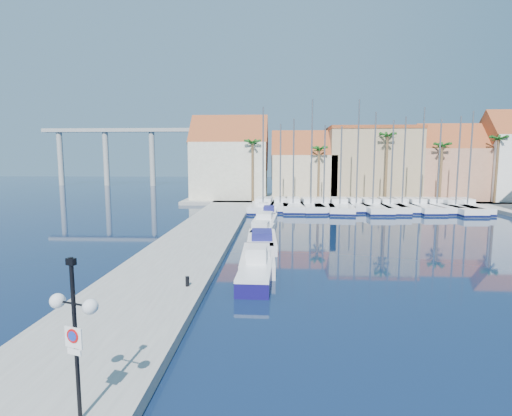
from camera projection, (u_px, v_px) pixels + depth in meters
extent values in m
plane|color=#081A32|center=(324.00, 306.00, 19.24)|extent=(260.00, 260.00, 0.00)
cube|color=gray|center=(196.00, 241.00, 33.05)|extent=(6.00, 77.00, 0.50)
cube|color=gray|center=(351.00, 199.00, 66.25)|extent=(54.00, 16.00, 0.50)
cylinder|color=black|center=(76.00, 341.00, 9.86)|extent=(0.11, 0.11, 4.23)
cylinder|color=black|center=(65.00, 302.00, 9.84)|extent=(0.52, 0.22, 0.05)
cylinder|color=black|center=(82.00, 305.00, 9.64)|extent=(0.52, 0.22, 0.05)
sphere|color=white|center=(57.00, 301.00, 9.93)|extent=(0.38, 0.38, 0.38)
sphere|color=white|center=(90.00, 307.00, 9.54)|extent=(0.38, 0.38, 0.38)
cube|color=black|center=(71.00, 262.00, 9.61)|extent=(0.26, 0.19, 0.17)
cube|color=white|center=(73.00, 338.00, 9.79)|extent=(0.51, 0.20, 0.53)
cylinder|color=red|center=(72.00, 336.00, 9.76)|extent=(0.35, 0.13, 0.36)
cylinder|color=#1933A5|center=(72.00, 336.00, 9.75)|extent=(0.24, 0.09, 0.25)
cube|color=white|center=(74.00, 352.00, 9.83)|extent=(0.41, 0.17, 0.15)
cylinder|color=black|center=(187.00, 281.00, 20.62)|extent=(0.20, 0.20, 0.51)
cube|color=#130D51|center=(255.00, 277.00, 22.66)|extent=(1.91, 5.37, 0.80)
cube|color=white|center=(255.00, 268.00, 22.59)|extent=(1.91, 5.37, 0.18)
cube|color=white|center=(257.00, 255.00, 23.59)|extent=(1.19, 1.45, 0.98)
cube|color=white|center=(258.00, 259.00, 26.51)|extent=(2.35, 6.84, 0.80)
cube|color=white|center=(258.00, 251.00, 25.75)|extent=(1.58, 2.41, 0.60)
cube|color=white|center=(262.00, 241.00, 32.18)|extent=(2.53, 7.12, 0.80)
cube|color=navy|center=(262.00, 234.00, 31.39)|extent=(1.67, 2.52, 0.60)
cube|color=white|center=(263.00, 232.00, 36.35)|extent=(2.16, 5.33, 0.80)
cube|color=white|center=(262.00, 225.00, 35.75)|extent=(1.34, 1.92, 0.60)
cube|color=white|center=(265.00, 221.00, 42.60)|extent=(2.60, 6.93, 0.80)
cube|color=white|center=(265.00, 215.00, 41.84)|extent=(1.67, 2.47, 0.60)
cube|color=white|center=(269.00, 214.00, 48.00)|extent=(1.91, 5.48, 0.80)
cube|color=navy|center=(269.00, 209.00, 47.37)|extent=(1.28, 1.94, 0.60)
cube|color=white|center=(264.00, 210.00, 51.51)|extent=(1.75, 5.28, 0.80)
cube|color=white|center=(263.00, 205.00, 50.90)|extent=(1.20, 1.85, 0.60)
cube|color=white|center=(268.00, 205.00, 57.29)|extent=(1.77, 5.45, 0.80)
cube|color=white|center=(268.00, 200.00, 56.66)|extent=(1.23, 1.91, 0.60)
cube|color=white|center=(263.00, 206.00, 54.40)|extent=(3.78, 11.67, 1.00)
cube|color=#0C123D|center=(263.00, 209.00, 54.44)|extent=(3.84, 11.73, 0.28)
cube|color=white|center=(264.00, 200.00, 55.43)|extent=(2.33, 3.58, 0.60)
cylinder|color=slate|center=(263.00, 156.00, 52.97)|extent=(0.20, 0.20, 12.71)
cube|color=white|center=(280.00, 206.00, 55.00)|extent=(3.04, 9.26, 1.00)
cube|color=#0C123D|center=(280.00, 208.00, 55.04)|extent=(3.11, 9.32, 0.28)
cube|color=white|center=(281.00, 199.00, 55.79)|extent=(1.86, 2.85, 0.60)
cylinder|color=slate|center=(280.00, 164.00, 53.82)|extent=(0.20, 0.20, 10.57)
cube|color=white|center=(293.00, 206.00, 54.58)|extent=(2.80, 10.69, 1.00)
cube|color=#0C123D|center=(293.00, 209.00, 54.62)|extent=(2.86, 10.75, 0.28)
cube|color=white|center=(293.00, 200.00, 55.54)|extent=(1.95, 3.21, 0.60)
cylinder|color=slate|center=(294.00, 161.00, 53.29)|extent=(0.20, 0.20, 11.21)
cube|color=white|center=(310.00, 207.00, 54.17)|extent=(3.50, 10.55, 1.00)
cube|color=#0C123D|center=(310.00, 209.00, 54.21)|extent=(3.57, 10.61, 0.28)
cube|color=white|center=(309.00, 200.00, 55.10)|extent=(2.13, 3.25, 0.60)
cylinder|color=slate|center=(312.00, 152.00, 52.74)|extent=(0.20, 0.20, 13.68)
cube|color=white|center=(323.00, 206.00, 54.35)|extent=(3.20, 9.85, 1.00)
cube|color=#0C123D|center=(323.00, 209.00, 54.39)|extent=(3.27, 9.92, 0.28)
cube|color=white|center=(323.00, 200.00, 55.20)|extent=(1.97, 3.03, 0.60)
cylinder|color=slate|center=(324.00, 165.00, 53.16)|extent=(0.20, 0.20, 10.39)
cube|color=white|center=(339.00, 207.00, 54.04)|extent=(4.04, 12.07, 1.00)
cube|color=#0C123D|center=(339.00, 209.00, 54.08)|extent=(4.10, 12.13, 0.28)
cube|color=white|center=(339.00, 200.00, 55.10)|extent=(2.44, 3.72, 0.60)
cylinder|color=slate|center=(341.00, 165.00, 52.75)|extent=(0.20, 0.20, 10.18)
cube|color=white|center=(355.00, 206.00, 54.54)|extent=(2.81, 8.52, 1.00)
cube|color=#0C123D|center=(355.00, 209.00, 54.58)|extent=(2.88, 8.58, 0.28)
cube|color=white|center=(354.00, 200.00, 55.27)|extent=(1.71, 2.62, 0.60)
cylinder|color=slate|center=(358.00, 152.00, 53.20)|extent=(0.20, 0.20, 13.76)
cube|color=white|center=(371.00, 207.00, 53.66)|extent=(3.15, 11.52, 1.00)
cube|color=#0C123D|center=(371.00, 209.00, 53.70)|extent=(3.22, 11.59, 0.28)
cube|color=white|center=(370.00, 200.00, 54.70)|extent=(2.14, 3.48, 0.60)
cylinder|color=slate|center=(374.00, 159.00, 52.28)|extent=(0.20, 0.20, 11.98)
cube|color=white|center=(389.00, 207.00, 53.89)|extent=(3.33, 11.29, 1.00)
cube|color=#0C123D|center=(389.00, 209.00, 53.93)|extent=(3.39, 11.35, 0.28)
cube|color=white|center=(387.00, 200.00, 54.90)|extent=(2.16, 3.43, 0.60)
cylinder|color=slate|center=(392.00, 162.00, 52.59)|extent=(0.20, 0.20, 10.98)
cube|color=white|center=(401.00, 206.00, 54.39)|extent=(2.90, 10.01, 1.00)
cube|color=#0C123D|center=(401.00, 209.00, 54.43)|extent=(2.96, 10.08, 0.28)
cube|color=white|center=(399.00, 200.00, 55.27)|extent=(1.90, 3.04, 0.60)
cylinder|color=slate|center=(404.00, 160.00, 53.11)|extent=(0.20, 0.20, 11.48)
cube|color=white|center=(418.00, 207.00, 53.82)|extent=(3.51, 11.16, 1.00)
cube|color=#0C123D|center=(418.00, 209.00, 53.86)|extent=(3.57, 11.22, 0.28)
cube|color=white|center=(415.00, 200.00, 54.81)|extent=(2.20, 3.41, 0.60)
cylinder|color=slate|center=(422.00, 156.00, 52.42)|extent=(0.20, 0.20, 12.61)
cube|color=white|center=(435.00, 207.00, 54.07)|extent=(3.69, 10.91, 1.00)
cube|color=#0C123D|center=(435.00, 209.00, 54.11)|extent=(3.76, 10.98, 0.28)
cube|color=white|center=(431.00, 200.00, 55.03)|extent=(2.22, 3.37, 0.60)
cylinder|color=slate|center=(439.00, 162.00, 52.78)|extent=(0.20, 0.20, 11.11)
cube|color=white|center=(453.00, 208.00, 52.91)|extent=(3.61, 11.88, 1.00)
cube|color=#0C123D|center=(453.00, 210.00, 52.95)|extent=(3.68, 11.94, 0.28)
cube|color=white|center=(449.00, 201.00, 53.98)|extent=(2.30, 3.62, 0.60)
cylinder|color=slate|center=(458.00, 161.00, 51.56)|extent=(0.20, 0.20, 11.39)
cube|color=white|center=(465.00, 207.00, 53.59)|extent=(3.83, 11.62, 1.00)
cube|color=#0C123D|center=(465.00, 210.00, 53.63)|extent=(3.90, 11.69, 0.28)
cube|color=white|center=(463.00, 200.00, 54.62)|extent=(2.34, 3.58, 0.60)
cylinder|color=slate|center=(470.00, 158.00, 52.21)|extent=(0.20, 0.20, 12.11)
cube|color=beige|center=(230.00, 171.00, 65.69)|extent=(12.00, 9.00, 9.00)
cube|color=#943D20|center=(230.00, 143.00, 65.13)|extent=(12.30, 9.00, 9.00)
cube|color=#C7B08C|center=(303.00, 177.00, 65.20)|extent=(10.00, 8.00, 7.00)
cube|color=#943D20|center=(303.00, 155.00, 64.76)|extent=(10.30, 8.00, 8.00)
cube|color=tan|center=(370.00, 164.00, 65.37)|extent=(14.00, 10.00, 11.00)
cube|color=#943D20|center=(372.00, 129.00, 64.65)|extent=(14.20, 10.20, 0.50)
cube|color=#B3755B|center=(447.00, 174.00, 63.95)|extent=(10.00, 8.00, 8.00)
cube|color=#943D20|center=(449.00, 149.00, 63.45)|extent=(10.30, 8.00, 8.00)
cube|color=white|center=(509.00, 168.00, 62.37)|extent=(8.00, 8.00, 10.00)
cube|color=#943D20|center=(512.00, 136.00, 61.74)|extent=(8.30, 8.00, 8.00)
cylinder|color=brown|center=(253.00, 172.00, 60.53)|extent=(0.36, 0.36, 9.00)
sphere|color=#174F16|center=(252.00, 143.00, 59.99)|extent=(2.60, 2.60, 2.60)
cylinder|color=brown|center=(319.00, 175.00, 60.08)|extent=(0.36, 0.36, 8.00)
sphere|color=#174F16|center=(319.00, 149.00, 59.60)|extent=(2.60, 2.60, 2.60)
cylinder|color=brown|center=(386.00, 169.00, 59.44)|extent=(0.36, 0.36, 10.00)
sphere|color=#174F16|center=(388.00, 136.00, 58.83)|extent=(2.60, 2.60, 2.60)
cylinder|color=brown|center=(441.00, 174.00, 59.12)|extent=(0.36, 0.36, 8.50)
sphere|color=#174F16|center=(442.00, 146.00, 58.60)|extent=(2.60, 2.60, 2.60)
cylinder|color=brown|center=(497.00, 170.00, 58.64)|extent=(0.36, 0.36, 9.50)
sphere|color=#174F16|center=(499.00, 139.00, 58.06)|extent=(2.60, 2.60, 2.60)
cube|color=#9E9E99|center=(136.00, 130.00, 100.69)|extent=(48.00, 2.20, 0.90)
cylinder|color=#9E9E99|center=(60.00, 158.00, 102.60)|extent=(1.40, 1.40, 14.00)
cylinder|color=#9E9E99|center=(106.00, 158.00, 101.98)|extent=(1.40, 1.40, 14.00)
cylinder|color=#9E9E99|center=(152.00, 158.00, 101.36)|extent=(1.40, 1.40, 14.00)
cylinder|color=#9E9E99|center=(199.00, 158.00, 100.74)|extent=(1.40, 1.40, 14.00)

